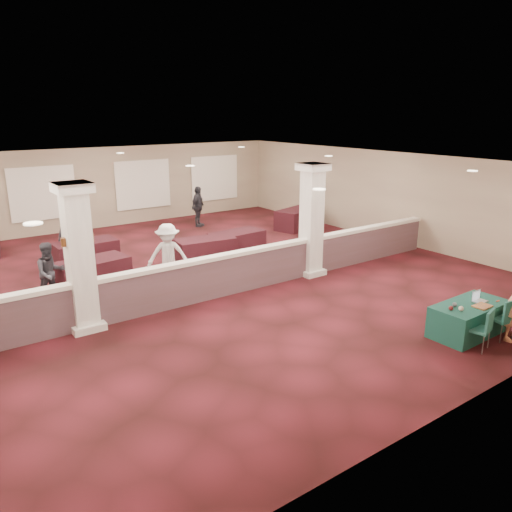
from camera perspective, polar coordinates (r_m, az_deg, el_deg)
ground at (r=14.17m, az=-7.06°, el=-2.72°), size 16.00×16.00×0.00m
wall_back at (r=21.02m, az=-17.87°, el=7.36°), size 16.00×0.04×3.20m
wall_front at (r=7.97m, az=21.65°, el=-6.96°), size 16.00×0.04×3.20m
wall_right at (r=18.81m, az=14.77°, el=6.63°), size 0.04×16.00×3.20m
ceiling at (r=13.48m, az=-7.53°, el=10.25°), size 16.00×16.00×0.02m
partition_wall at (r=12.76m, az=-3.89°, el=-2.12°), size 15.60×0.28×1.10m
column_left at (r=11.10m, az=-19.53°, el=-0.09°), size 0.72×0.72×3.20m
column_right at (r=14.22m, az=6.37°, el=4.22°), size 0.72×0.72×3.20m
sconce_left at (r=10.94m, az=-21.11°, el=1.49°), size 0.12×0.12×0.18m
sconce_right at (r=11.08m, az=-18.33°, el=1.95°), size 0.12×0.12×0.18m
near_table at (r=11.58m, az=23.14°, el=-6.61°), size 1.78×0.91×0.68m
conf_chair_main at (r=11.54m, az=26.58°, el=-6.11°), size 0.52×0.52×0.90m
conf_chair_side at (r=10.87m, az=24.49°, el=-7.30°), size 0.52×0.52×0.86m
far_table_front_left at (r=14.08m, az=-18.18°, el=-1.91°), size 2.00×1.20×0.77m
far_table_front_center at (r=15.76m, az=-5.82°, el=0.71°), size 1.94×1.14×0.75m
far_table_front_right at (r=16.60m, az=-2.18°, el=1.56°), size 1.88×1.06×0.73m
far_table_back_center at (r=16.19m, az=-18.84°, el=0.31°), size 1.87×0.98×0.74m
far_table_back_right at (r=20.19m, az=4.79°, el=4.27°), size 2.16×1.49×0.80m
attendee_a at (r=13.19m, az=-22.43°, el=-1.81°), size 0.78×0.48×1.54m
attendee_b at (r=13.58m, az=-10.01°, el=0.11°), size 1.21×0.95×1.72m
attendee_c at (r=20.51m, az=-6.65°, el=5.63°), size 1.05×0.94×1.65m
attendee_d at (r=16.53m, az=-20.42°, el=2.08°), size 0.87×0.58×1.64m
laptop_base at (r=11.67m, az=24.23°, el=-4.74°), size 0.31×0.22×0.02m
laptop_screen at (r=11.68m, az=23.84°, el=-4.10°), size 0.31×0.02×0.20m
screen_glow at (r=11.68m, az=23.86°, el=-4.17°), size 0.28×0.01×0.18m
knitting at (r=11.40m, az=24.45°, el=-5.24°), size 0.38×0.28×0.03m
yarn_cream at (r=10.99m, az=22.40°, el=-5.57°), size 0.10×0.10×0.10m
yarn_red at (r=10.94m, az=21.39°, el=-5.57°), size 0.09×0.09×0.09m
yarn_grey at (r=11.16m, az=21.76°, el=-5.18°), size 0.10×0.10×0.10m
scissors at (r=11.86m, az=25.90°, el=-4.65°), size 0.11×0.03×0.01m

